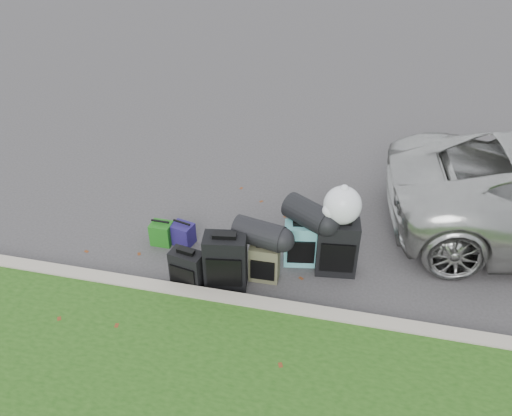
% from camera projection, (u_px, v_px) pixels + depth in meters
% --- Properties ---
extents(ground, '(120.00, 120.00, 0.00)m').
position_uv_depth(ground, '(260.00, 253.00, 6.39)').
color(ground, '#383535').
rests_on(ground, ground).
extents(curb, '(120.00, 0.18, 0.15)m').
position_uv_depth(curb, '(241.00, 304.00, 5.54)').
color(curb, '#9E937F').
rests_on(curb, ground).
extents(suitcase_small_black, '(0.41, 0.28, 0.48)m').
position_uv_depth(suitcase_small_black, '(187.00, 269.00, 5.78)').
color(suitcase_small_black, black).
rests_on(suitcase_small_black, ground).
extents(suitcase_large_black_left, '(0.52, 0.36, 0.69)m').
position_uv_depth(suitcase_large_black_left, '(226.00, 261.00, 5.72)').
color(suitcase_large_black_left, black).
rests_on(suitcase_large_black_left, ground).
extents(suitcase_olive, '(0.35, 0.22, 0.48)m').
position_uv_depth(suitcase_olive, '(264.00, 262.00, 5.87)').
color(suitcase_olive, '#44442E').
rests_on(suitcase_olive, ground).
extents(suitcase_teal, '(0.44, 0.30, 0.57)m').
position_uv_depth(suitcase_teal, '(301.00, 244.00, 6.09)').
color(suitcase_teal, teal).
rests_on(suitcase_teal, ground).
extents(suitcase_large_black_right, '(0.51, 0.34, 0.72)m').
position_uv_depth(suitcase_large_black_right, '(337.00, 247.00, 5.91)').
color(suitcase_large_black_right, black).
rests_on(suitcase_large_black_right, ground).
extents(tote_green, '(0.27, 0.22, 0.30)m').
position_uv_depth(tote_green, '(162.00, 233.00, 6.49)').
color(tote_green, '#1C6817').
rests_on(tote_green, ground).
extents(tote_navy, '(0.32, 0.27, 0.29)m').
position_uv_depth(tote_navy, '(183.00, 234.00, 6.48)').
color(tote_navy, navy).
rests_on(tote_navy, ground).
extents(duffel_left, '(0.63, 0.43, 0.31)m').
position_uv_depth(duffel_left, '(259.00, 233.00, 5.69)').
color(duffel_left, black).
rests_on(duffel_left, suitcase_olive).
extents(duffel_right, '(0.65, 0.58, 0.32)m').
position_uv_depth(duffel_right, '(308.00, 214.00, 5.84)').
color(duffel_right, black).
rests_on(duffel_right, suitcase_teal).
extents(trash_bag, '(0.43, 0.43, 0.43)m').
position_uv_depth(trash_bag, '(342.00, 205.00, 5.62)').
color(trash_bag, white).
rests_on(trash_bag, suitcase_large_black_right).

